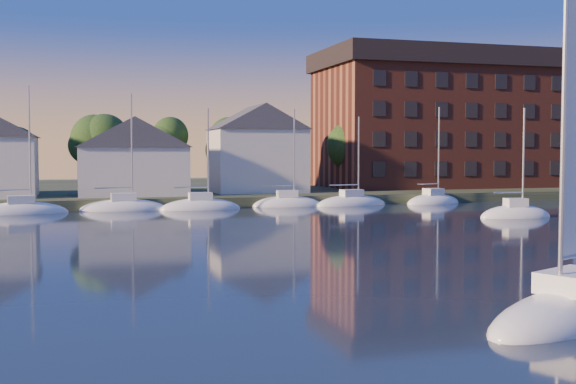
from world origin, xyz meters
name	(u,v)px	position (x,y,z in m)	size (l,w,h in m)	color
ground	(467,330)	(0.00, 0.00, 0.00)	(260.00, 260.00, 0.00)	black
shoreline_land	(168,194)	(0.00, 75.00, 0.00)	(160.00, 50.00, 2.00)	#2C3821
wooden_dock	(197,207)	(0.00, 52.00, 0.00)	(120.00, 3.00, 1.00)	brown
clubhouse_centre	(132,156)	(-6.00, 57.00, 5.13)	(11.55, 8.40, 8.08)	silver
clubhouse_east	(257,148)	(8.00, 59.00, 6.00)	(10.50, 8.40, 9.80)	silver
condo_block	(439,119)	(34.00, 64.95, 9.79)	(31.00, 17.00, 17.40)	brown
tree_line	(198,137)	(2.00, 63.00, 7.18)	(93.40, 5.40, 8.90)	#332017
moored_fleet	(118,210)	(-8.00, 49.00, 0.10)	(71.50, 2.40, 12.05)	white
hero_sailboat	(576,302)	(4.29, 0.30, 0.59)	(9.55, 6.43, 14.25)	white
drifting_sailboat_right	(515,216)	(23.92, 32.75, 0.10)	(6.53, 2.78, 10.35)	white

